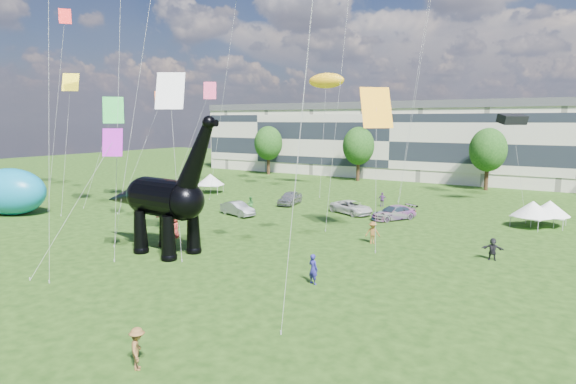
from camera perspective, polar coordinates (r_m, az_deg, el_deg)
The scene contains 16 objects.
ground at distance 30.40m, azimuth -12.74°, elevation -10.86°, with size 220.00×220.00×0.00m, color #16330C.
terrace_row at distance 87.01m, azimuth 13.20°, elevation 5.67°, with size 78.00×11.00×12.00m, color beige.
tree_far_left at distance 88.94m, azimuth -2.35°, elevation 6.13°, with size 5.20×5.20×9.44m.
tree_mid_left at distance 80.10m, azimuth 8.36°, elevation 5.78°, with size 5.20×5.20×9.44m.
tree_mid_right at distance 74.27m, azimuth 22.65°, elevation 5.01°, with size 5.20×5.20×9.44m.
dinosaur_sculpture at distance 37.54m, azimuth -14.85°, elevation -0.88°, with size 13.10×3.83×10.69m.
car_silver at distance 57.29m, azimuth 0.23°, elevation -0.71°, with size 1.88×4.66×1.59m, color #AAABAF.
car_grey at distance 51.07m, azimuth -6.00°, elevation -1.98°, with size 1.53×4.37×1.44m, color gray.
car_white at distance 52.05m, azimuth 7.52°, elevation -1.82°, with size 2.34×5.07×1.41m, color silver.
car_dark at distance 49.83m, azimuth 12.41°, elevation -2.41°, with size 1.99×4.91×1.42m, color #595960.
gazebo_near at distance 51.66m, azimuth 28.59°, elevation -1.70°, with size 3.74×3.74×2.49m.
gazebo_far at distance 50.37m, azimuth 27.02°, elevation -1.79°, with size 4.81×4.81×2.54m.
gazebo_left at distance 67.20m, azimuth -9.18°, elevation 1.46°, with size 5.00×5.00×2.65m.
inflatable_teal at distance 58.82m, azimuth -30.03°, elevation 0.04°, with size 7.95×4.97×4.97m, color #0D78A4.
visitors at distance 41.36m, azimuth -0.23°, elevation -4.21°, with size 51.31×43.93×1.89m.
kites at distance 64.83m, azimuth 3.97°, elevation 16.07°, with size 64.77×44.55×31.75m.
Camera 1 is at (20.50, -20.11, 9.97)m, focal length 30.00 mm.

